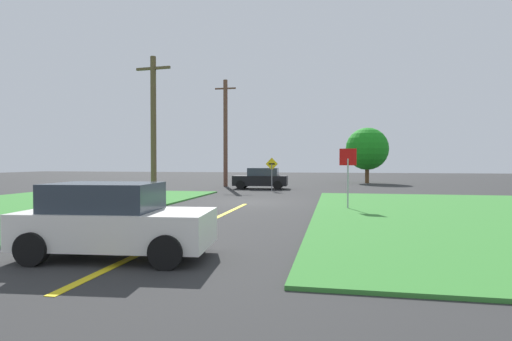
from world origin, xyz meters
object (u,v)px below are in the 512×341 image
car_behind_on_main_road (114,221)px  utility_pole_mid (225,132)px  direction_sign (272,170)px  car_approaching_junction (261,178)px  oak_tree_left (367,149)px  stop_sign (348,167)px  utility_pole_near (153,128)px

car_behind_on_main_road → utility_pole_mid: utility_pole_mid is taller
direction_sign → car_behind_on_main_road: bearing=-90.7°
car_behind_on_main_road → car_approaching_junction: bearing=87.0°
car_behind_on_main_road → utility_pole_mid: (-4.41, 25.31, 3.80)m
direction_sign → oak_tree_left: oak_tree_left is taller
car_approaching_junction → utility_pole_mid: bearing=-38.0°
stop_sign → car_approaching_junction: (-6.15, 12.92, -1.06)m
utility_pole_mid → direction_sign: (4.66, -4.40, -3.12)m
utility_pole_near → oak_tree_left: utility_pole_near is taller
utility_pole_near → utility_pole_mid: utility_pole_mid is taller
stop_sign → direction_sign: bearing=-55.6°
car_approaching_junction → utility_pole_mid: utility_pole_mid is taller
car_behind_on_main_road → utility_pole_near: size_ratio=0.58×
car_approaching_junction → utility_pole_near: size_ratio=0.59×
stop_sign → utility_pole_mid: bearing=-48.0°
utility_pole_near → utility_pole_mid: bearing=91.8°
car_behind_on_main_road → oak_tree_left: bearing=71.5°
stop_sign → utility_pole_near: utility_pole_near is taller
car_behind_on_main_road → oak_tree_left: (7.87, 33.22, 2.57)m
oak_tree_left → utility_pole_mid: bearing=-147.2°
stop_sign → utility_pole_near: 9.42m
utility_pole_near → oak_tree_left: (11.81, 22.84, -0.36)m
direction_sign → oak_tree_left: 14.59m
car_approaching_junction → utility_pole_near: bearing=72.9°
stop_sign → car_approaching_junction: size_ratio=0.63×
car_approaching_junction → utility_pole_near: 13.19m
direction_sign → oak_tree_left: bearing=58.3°
car_approaching_junction → car_behind_on_main_road: 22.89m
car_approaching_junction → utility_pole_mid: (-3.53, 2.44, 3.80)m
utility_pole_near → utility_pole_mid: size_ratio=0.80×
utility_pole_mid → oak_tree_left: utility_pole_mid is taller
oak_tree_left → stop_sign: bearing=-96.3°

